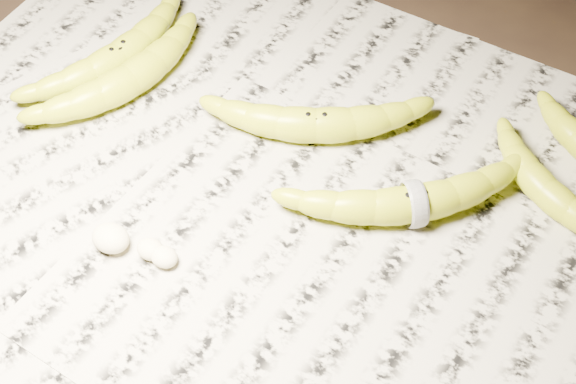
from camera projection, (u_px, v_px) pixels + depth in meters
The scene contains 11 objects.
ground at pixel (267, 225), 0.82m from camera, with size 3.00×3.00×0.00m, color black.
newspaper_patch at pixel (267, 187), 0.84m from camera, with size 0.90×0.70×0.01m, color #A9A491.
banana_left_a at pixel (118, 54), 0.94m from camera, with size 0.22×0.06×0.04m, color gold, non-canonical shape.
banana_left_b at pixel (129, 77), 0.91m from camera, with size 0.21×0.07×0.04m, color gold, non-canonical shape.
banana_center at pixel (316, 123), 0.87m from camera, with size 0.22×0.07×0.04m, color gold, non-canonical shape.
banana_taped at pixel (414, 201), 0.80m from camera, with size 0.24×0.06×0.04m, color gold, non-canonical shape.
banana_upper_a at pixel (547, 189), 0.81m from camera, with size 0.17×0.05×0.03m, color gold, non-canonical shape.
measuring_tape at pixel (414, 201), 0.80m from camera, with size 0.05×0.05×0.00m, color white.
flesh_chunk_a at pixel (110, 236), 0.78m from camera, with size 0.04×0.03×0.02m, color beige.
flesh_chunk_b at pixel (150, 247), 0.78m from camera, with size 0.03×0.02×0.02m, color beige.
flesh_chunk_c at pixel (164, 255), 0.77m from camera, with size 0.03×0.02×0.02m, color beige.
Camera 1 is at (0.27, -0.40, 0.65)m, focal length 50.00 mm.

